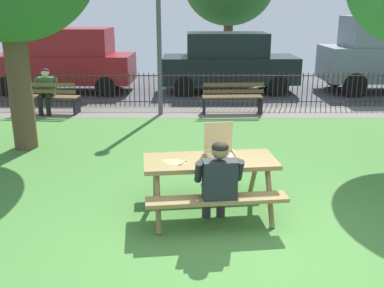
{
  "coord_description": "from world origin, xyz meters",
  "views": [
    {
      "loc": [
        -0.68,
        -4.68,
        2.77
      ],
      "look_at": [
        -0.68,
        1.82,
        0.75
      ],
      "focal_mm": 41.69,
      "sensor_mm": 36.0,
      "label": 1
    }
  ],
  "objects_px": {
    "park_bench_left": "(48,98)",
    "person_on_park_bench": "(46,89)",
    "picnic_table_foreground": "(210,171)",
    "pizza_box_open": "(220,150)",
    "pizza_slice_on_table": "(175,161)",
    "adult_at_table": "(218,181)",
    "park_bench_center": "(232,98)",
    "lamp_post_walkway": "(158,21)",
    "parked_car_center": "(228,61)",
    "parked_car_left": "(63,59)"
  },
  "relations": [
    {
      "from": "picnic_table_foreground",
      "to": "adult_at_table",
      "type": "relative_size",
      "value": 1.65
    },
    {
      "from": "parked_car_center",
      "to": "lamp_post_walkway",
      "type": "bearing_deg",
      "value": -121.82
    },
    {
      "from": "pizza_slice_on_table",
      "to": "park_bench_center",
      "type": "height_order",
      "value": "park_bench_center"
    },
    {
      "from": "parked_car_center",
      "to": "pizza_box_open",
      "type": "bearing_deg",
      "value": -95.21
    },
    {
      "from": "pizza_slice_on_table",
      "to": "person_on_park_bench",
      "type": "height_order",
      "value": "person_on_park_bench"
    },
    {
      "from": "adult_at_table",
      "to": "park_bench_center",
      "type": "height_order",
      "value": "adult_at_table"
    },
    {
      "from": "pizza_slice_on_table",
      "to": "park_bench_left",
      "type": "relative_size",
      "value": 0.2
    },
    {
      "from": "lamp_post_walkway",
      "to": "person_on_park_bench",
      "type": "bearing_deg",
      "value": 177.56
    },
    {
      "from": "lamp_post_walkway",
      "to": "parked_car_left",
      "type": "relative_size",
      "value": 0.85
    },
    {
      "from": "picnic_table_foreground",
      "to": "pizza_box_open",
      "type": "relative_size",
      "value": 3.9
    },
    {
      "from": "person_on_park_bench",
      "to": "parked_car_left",
      "type": "relative_size",
      "value": 0.26
    },
    {
      "from": "park_bench_left",
      "to": "person_on_park_bench",
      "type": "xyz_separation_m",
      "value": [
        -0.05,
        0.02,
        0.24
      ]
    },
    {
      "from": "park_bench_center",
      "to": "person_on_park_bench",
      "type": "height_order",
      "value": "person_on_park_bench"
    },
    {
      "from": "pizza_box_open",
      "to": "pizza_slice_on_table",
      "type": "height_order",
      "value": "pizza_box_open"
    },
    {
      "from": "park_bench_left",
      "to": "parked_car_left",
      "type": "relative_size",
      "value": 0.35
    },
    {
      "from": "park_bench_center",
      "to": "parked_car_left",
      "type": "xyz_separation_m",
      "value": [
        -5.36,
        3.2,
        0.68
      ]
    },
    {
      "from": "adult_at_table",
      "to": "lamp_post_walkway",
      "type": "height_order",
      "value": "lamp_post_walkway"
    },
    {
      "from": "pizza_box_open",
      "to": "park_bench_left",
      "type": "xyz_separation_m",
      "value": [
        -4.23,
        5.85,
        -0.44
      ]
    },
    {
      "from": "adult_at_table",
      "to": "park_bench_center",
      "type": "bearing_deg",
      "value": 83.4
    },
    {
      "from": "picnic_table_foreground",
      "to": "lamp_post_walkway",
      "type": "bearing_deg",
      "value": 100.47
    },
    {
      "from": "pizza_box_open",
      "to": "person_on_park_bench",
      "type": "distance_m",
      "value": 7.26
    },
    {
      "from": "person_on_park_bench",
      "to": "lamp_post_walkway",
      "type": "bearing_deg",
      "value": -2.44
    },
    {
      "from": "pizza_box_open",
      "to": "person_on_park_bench",
      "type": "bearing_deg",
      "value": 126.12
    },
    {
      "from": "picnic_table_foreground",
      "to": "person_on_park_bench",
      "type": "distance_m",
      "value": 7.29
    },
    {
      "from": "park_bench_left",
      "to": "lamp_post_walkway",
      "type": "bearing_deg",
      "value": -2.12
    },
    {
      "from": "person_on_park_bench",
      "to": "lamp_post_walkway",
      "type": "distance_m",
      "value": 3.52
    },
    {
      "from": "pizza_slice_on_table",
      "to": "parked_car_center",
      "type": "height_order",
      "value": "parked_car_center"
    },
    {
      "from": "adult_at_table",
      "to": "parked_car_left",
      "type": "bearing_deg",
      "value": 115.47
    },
    {
      "from": "parked_car_center",
      "to": "person_on_park_bench",
      "type": "bearing_deg",
      "value": -148.06
    },
    {
      "from": "pizza_box_open",
      "to": "pizza_slice_on_table",
      "type": "bearing_deg",
      "value": -158.22
    },
    {
      "from": "picnic_table_foreground",
      "to": "adult_at_table",
      "type": "height_order",
      "value": "adult_at_table"
    },
    {
      "from": "picnic_table_foreground",
      "to": "park_bench_left",
      "type": "xyz_separation_m",
      "value": [
        -4.09,
        5.98,
        -0.18
      ]
    },
    {
      "from": "pizza_slice_on_table",
      "to": "park_bench_left",
      "type": "bearing_deg",
      "value": 120.72
    },
    {
      "from": "picnic_table_foreground",
      "to": "person_on_park_bench",
      "type": "relative_size",
      "value": 1.65
    },
    {
      "from": "pizza_box_open",
      "to": "park_bench_center",
      "type": "relative_size",
      "value": 0.31
    },
    {
      "from": "adult_at_table",
      "to": "pizza_box_open",
      "type": "bearing_deg",
      "value": 84.48
    },
    {
      "from": "person_on_park_bench",
      "to": "pizza_box_open",
      "type": "bearing_deg",
      "value": -53.88
    },
    {
      "from": "pizza_slice_on_table",
      "to": "lamp_post_walkway",
      "type": "distance_m",
      "value": 6.23
    },
    {
      "from": "parked_car_center",
      "to": "park_bench_center",
      "type": "bearing_deg",
      "value": -92.43
    },
    {
      "from": "person_on_park_bench",
      "to": "lamp_post_walkway",
      "type": "height_order",
      "value": "lamp_post_walkway"
    },
    {
      "from": "adult_at_table",
      "to": "lamp_post_walkway",
      "type": "xyz_separation_m",
      "value": [
        -1.17,
        6.36,
        1.76
      ]
    },
    {
      "from": "picnic_table_foreground",
      "to": "pizza_box_open",
      "type": "bearing_deg",
      "value": 42.7
    },
    {
      "from": "pizza_slice_on_table",
      "to": "person_on_park_bench",
      "type": "relative_size",
      "value": 0.27
    },
    {
      "from": "person_on_park_bench",
      "to": "parked_car_left",
      "type": "distance_m",
      "value": 3.24
    },
    {
      "from": "pizza_box_open",
      "to": "person_on_park_bench",
      "type": "height_order",
      "value": "pizza_box_open"
    },
    {
      "from": "person_on_park_bench",
      "to": "park_bench_center",
      "type": "bearing_deg",
      "value": -0.22
    },
    {
      "from": "park_bench_left",
      "to": "parked_car_left",
      "type": "bearing_deg",
      "value": 97.79
    },
    {
      "from": "pizza_box_open",
      "to": "park_bench_left",
      "type": "relative_size",
      "value": 0.31
    },
    {
      "from": "picnic_table_foreground",
      "to": "pizza_slice_on_table",
      "type": "xyz_separation_m",
      "value": [
        -0.47,
        -0.11,
        0.18
      ]
    },
    {
      "from": "pizza_slice_on_table",
      "to": "parked_car_left",
      "type": "height_order",
      "value": "parked_car_left"
    }
  ]
}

